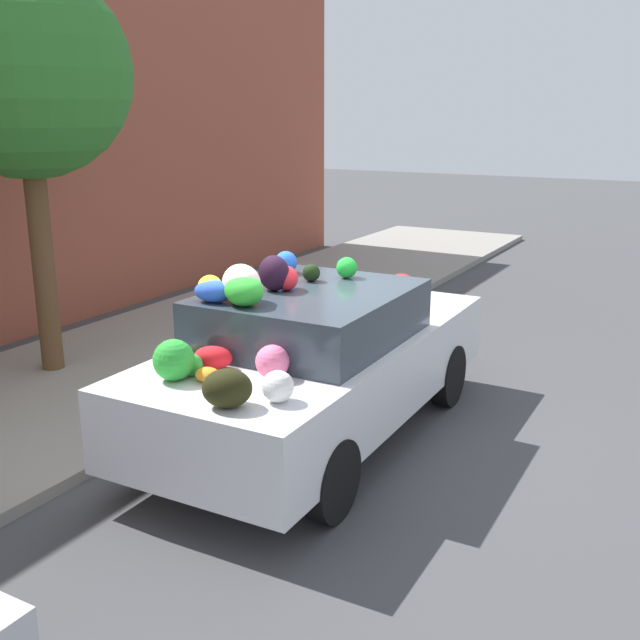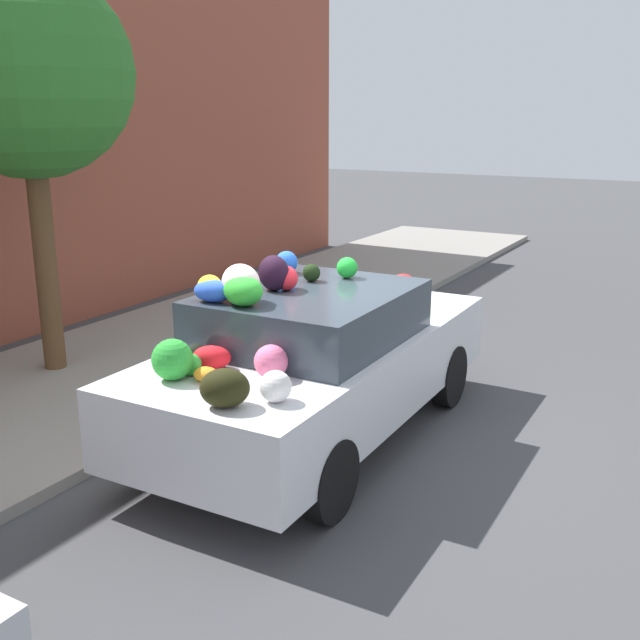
% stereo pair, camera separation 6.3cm
% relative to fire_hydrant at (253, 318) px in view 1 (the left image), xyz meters
% --- Properties ---
extents(ground_plane, '(60.00, 60.00, 0.00)m').
position_rel_fire_hydrant_xyz_m(ground_plane, '(-1.74, -1.79, -0.45)').
color(ground_plane, '#424244').
extents(sidewalk_curb, '(24.00, 3.20, 0.11)m').
position_rel_fire_hydrant_xyz_m(sidewalk_curb, '(-1.74, 0.91, -0.40)').
color(sidewalk_curb, gray).
rests_on(sidewalk_curb, ground).
extents(street_tree, '(2.19, 2.19, 4.30)m').
position_rel_fire_hydrant_xyz_m(street_tree, '(-1.83, 1.50, 2.83)').
color(street_tree, brown).
rests_on(street_tree, sidewalk_curb).
extents(fire_hydrant, '(0.20, 0.20, 0.70)m').
position_rel_fire_hydrant_xyz_m(fire_hydrant, '(0.00, 0.00, 0.00)').
color(fire_hydrant, red).
rests_on(fire_hydrant, sidewalk_curb).
extents(art_car, '(4.16, 1.80, 1.73)m').
position_rel_fire_hydrant_xyz_m(art_car, '(-1.79, -1.91, 0.32)').
color(art_car, silver).
rests_on(art_car, ground).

